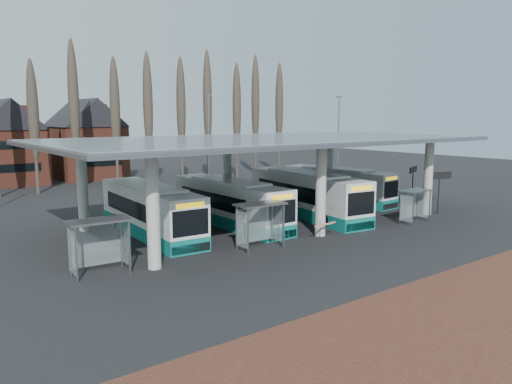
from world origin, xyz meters
TOP-DOWN VIEW (x-y plane):
  - ground at (0.00, 0.00)m, footprint 140.00×140.00m
  - station_canopy at (0.00, 8.00)m, footprint 32.00×16.00m
  - poplar_row at (0.00, 33.00)m, footprint 45.10×1.10m
  - lamp_post_b at (6.00, 26.00)m, footprint 0.80×0.16m
  - lamp_post_c at (20.00, 20.00)m, footprint 0.80×0.16m
  - bus_0 at (-8.81, 9.74)m, footprint 3.31×12.25m
  - bus_1 at (-2.84, 9.06)m, footprint 2.59×11.94m
  - bus_2 at (3.84, 8.05)m, footprint 4.26×12.97m
  - bus_3 at (10.70, 11.25)m, footprint 3.57×11.60m
  - shelter_0 at (-14.61, 3.33)m, footprint 3.12×1.70m
  - shelter_1 at (-5.23, 2.38)m, footprint 3.07×1.65m
  - shelter_2 at (8.43, 1.24)m, footprint 2.76×1.52m
  - info_sign_0 at (12.99, 2.13)m, footprint 2.25×0.75m
  - info_sign_1 at (16.32, 6.98)m, footprint 2.10×0.91m
  - barrier at (-0.23, 1.91)m, footprint 2.11×0.70m

SIDE VIEW (x-z plane):
  - ground at x=0.00m, z-range 0.00..0.00m
  - barrier at x=-0.23m, z-range 0.29..1.35m
  - bus_3 at x=10.70m, z-range -0.09..3.08m
  - bus_1 at x=-2.84m, z-range -0.10..3.22m
  - bus_0 at x=-8.81m, z-range -0.10..3.27m
  - bus_2 at x=3.84m, z-range -0.10..3.44m
  - shelter_2 at x=8.43m, z-range 0.56..3.05m
  - shelter_1 at x=-5.23m, z-range 0.63..3.41m
  - shelter_0 at x=-14.61m, z-range 0.64..3.46m
  - info_sign_1 at x=16.32m, z-range 1.11..4.39m
  - info_sign_0 at x=12.99m, z-range 1.16..4.59m
  - lamp_post_b at x=6.00m, z-range 0.25..10.42m
  - lamp_post_c at x=20.00m, z-range 0.25..10.42m
  - station_canopy at x=0.00m, z-range 2.51..8.85m
  - poplar_row at x=0.00m, z-range 1.53..16.03m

